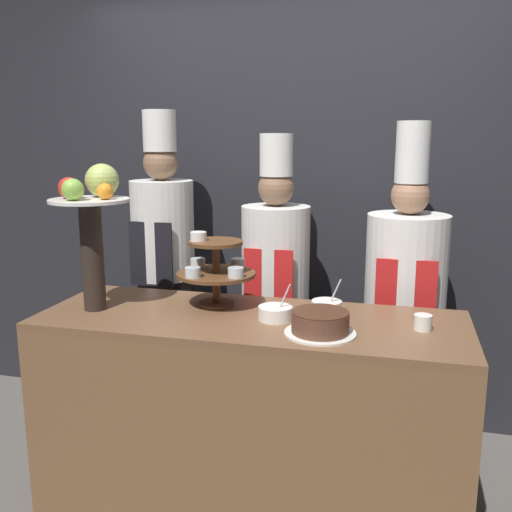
{
  "coord_description": "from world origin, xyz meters",
  "views": [
    {
      "loc": [
        0.61,
        -1.95,
        1.69
      ],
      "look_at": [
        0.0,
        0.43,
        1.17
      ],
      "focal_mm": 40.0,
      "sensor_mm": 36.0,
      "label": 1
    }
  ],
  "objects_px": {
    "tiered_stand": "(215,268)",
    "fruit_pedestal": "(92,216)",
    "cup_white": "(423,322)",
    "chef_left": "(164,258)",
    "chef_center_left": "(275,280)",
    "chef_center_right": "(405,291)",
    "serving_bowl_far": "(327,307)",
    "serving_bowl_near": "(275,313)",
    "cake_round": "(320,323)"
  },
  "relations": [
    {
      "from": "cake_round",
      "to": "serving_bowl_near",
      "type": "height_order",
      "value": "serving_bowl_near"
    },
    {
      "from": "fruit_pedestal",
      "to": "chef_left",
      "type": "distance_m",
      "value": 0.77
    },
    {
      "from": "tiered_stand",
      "to": "fruit_pedestal",
      "type": "bearing_deg",
      "value": -161.56
    },
    {
      "from": "fruit_pedestal",
      "to": "serving_bowl_far",
      "type": "height_order",
      "value": "fruit_pedestal"
    },
    {
      "from": "cup_white",
      "to": "chef_center_left",
      "type": "distance_m",
      "value": 0.98
    },
    {
      "from": "serving_bowl_near",
      "to": "tiered_stand",
      "type": "bearing_deg",
      "value": 156.68
    },
    {
      "from": "serving_bowl_far",
      "to": "cup_white",
      "type": "bearing_deg",
      "value": -18.09
    },
    {
      "from": "fruit_pedestal",
      "to": "serving_bowl_near",
      "type": "height_order",
      "value": "fruit_pedestal"
    },
    {
      "from": "serving_bowl_far",
      "to": "fruit_pedestal",
      "type": "bearing_deg",
      "value": -169.6
    },
    {
      "from": "cake_round",
      "to": "serving_bowl_near",
      "type": "bearing_deg",
      "value": 147.69
    },
    {
      "from": "tiered_stand",
      "to": "serving_bowl_near",
      "type": "distance_m",
      "value": 0.37
    },
    {
      "from": "cup_white",
      "to": "fruit_pedestal",
      "type": "bearing_deg",
      "value": -177.8
    },
    {
      "from": "fruit_pedestal",
      "to": "cake_round",
      "type": "relative_size",
      "value": 2.28
    },
    {
      "from": "cup_white",
      "to": "chef_left",
      "type": "relative_size",
      "value": 0.04
    },
    {
      "from": "cup_white",
      "to": "chef_center_right",
      "type": "height_order",
      "value": "chef_center_right"
    },
    {
      "from": "cup_white",
      "to": "serving_bowl_far",
      "type": "distance_m",
      "value": 0.43
    },
    {
      "from": "fruit_pedestal",
      "to": "chef_left",
      "type": "bearing_deg",
      "value": 87.64
    },
    {
      "from": "cake_round",
      "to": "chef_center_right",
      "type": "xyz_separation_m",
      "value": [
        0.33,
        0.79,
        -0.06
      ]
    },
    {
      "from": "cup_white",
      "to": "chef_center_right",
      "type": "distance_m",
      "value": 0.64
    },
    {
      "from": "tiered_stand",
      "to": "serving_bowl_far",
      "type": "distance_m",
      "value": 0.53
    },
    {
      "from": "fruit_pedestal",
      "to": "cup_white",
      "type": "xyz_separation_m",
      "value": [
        1.43,
        0.05,
        -0.39
      ]
    },
    {
      "from": "serving_bowl_near",
      "to": "cake_round",
      "type": "bearing_deg",
      "value": -32.31
    },
    {
      "from": "serving_bowl_far",
      "to": "chef_left",
      "type": "height_order",
      "value": "chef_left"
    },
    {
      "from": "chef_left",
      "to": "chef_center_left",
      "type": "bearing_deg",
      "value": -0.0
    },
    {
      "from": "tiered_stand",
      "to": "chef_center_right",
      "type": "height_order",
      "value": "chef_center_right"
    },
    {
      "from": "cup_white",
      "to": "chef_left",
      "type": "xyz_separation_m",
      "value": [
        -1.4,
        0.64,
        0.06
      ]
    },
    {
      "from": "serving_bowl_far",
      "to": "chef_center_right",
      "type": "xyz_separation_m",
      "value": [
        0.34,
        0.5,
        -0.04
      ]
    },
    {
      "from": "tiered_stand",
      "to": "cake_round",
      "type": "distance_m",
      "value": 0.6
    },
    {
      "from": "serving_bowl_near",
      "to": "chef_center_right",
      "type": "bearing_deg",
      "value": 50.54
    },
    {
      "from": "cake_round",
      "to": "serving_bowl_near",
      "type": "xyz_separation_m",
      "value": [
        -0.21,
        0.13,
        -0.02
      ]
    },
    {
      "from": "serving_bowl_far",
      "to": "chef_left",
      "type": "distance_m",
      "value": 1.12
    },
    {
      "from": "tiered_stand",
      "to": "cup_white",
      "type": "relative_size",
      "value": 5.02
    },
    {
      "from": "serving_bowl_near",
      "to": "chef_center_left",
      "type": "xyz_separation_m",
      "value": [
        -0.14,
        0.65,
        -0.02
      ]
    },
    {
      "from": "cup_white",
      "to": "serving_bowl_near",
      "type": "xyz_separation_m",
      "value": [
        -0.61,
        -0.02,
        -0.0
      ]
    },
    {
      "from": "cup_white",
      "to": "serving_bowl_far",
      "type": "xyz_separation_m",
      "value": [
        -0.41,
        0.13,
        -0.0
      ]
    },
    {
      "from": "serving_bowl_near",
      "to": "chef_center_right",
      "type": "xyz_separation_m",
      "value": [
        0.54,
        0.65,
        -0.04
      ]
    },
    {
      "from": "tiered_stand",
      "to": "fruit_pedestal",
      "type": "relative_size",
      "value": 0.56
    },
    {
      "from": "serving_bowl_far",
      "to": "chef_center_left",
      "type": "distance_m",
      "value": 0.61
    },
    {
      "from": "tiered_stand",
      "to": "serving_bowl_far",
      "type": "bearing_deg",
      "value": 1.92
    },
    {
      "from": "cake_round",
      "to": "serving_bowl_far",
      "type": "bearing_deg",
      "value": 92.39
    },
    {
      "from": "cup_white",
      "to": "serving_bowl_near",
      "type": "bearing_deg",
      "value": -178.24
    },
    {
      "from": "tiered_stand",
      "to": "fruit_pedestal",
      "type": "height_order",
      "value": "fruit_pedestal"
    },
    {
      "from": "chef_center_left",
      "to": "serving_bowl_far",
      "type": "bearing_deg",
      "value": -55.58
    },
    {
      "from": "tiered_stand",
      "to": "chef_left",
      "type": "xyz_separation_m",
      "value": [
        -0.48,
        0.52,
        -0.08
      ]
    },
    {
      "from": "tiered_stand",
      "to": "cake_round",
      "type": "xyz_separation_m",
      "value": [
        0.52,
        -0.27,
        -0.13
      ]
    },
    {
      "from": "tiered_stand",
      "to": "chef_left",
      "type": "bearing_deg",
      "value": 132.92
    },
    {
      "from": "tiered_stand",
      "to": "cup_white",
      "type": "bearing_deg",
      "value": -7.18
    },
    {
      "from": "chef_center_right",
      "to": "fruit_pedestal",
      "type": "bearing_deg",
      "value": -153.11
    },
    {
      "from": "fruit_pedestal",
      "to": "cake_round",
      "type": "distance_m",
      "value": 1.11
    },
    {
      "from": "cake_round",
      "to": "tiered_stand",
      "type": "bearing_deg",
      "value": 152.86
    }
  ]
}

